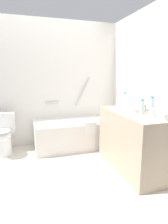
% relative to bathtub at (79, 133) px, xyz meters
% --- Properties ---
extents(ground_plane, '(4.10, 4.10, 0.00)m').
position_rel_bathtub_xyz_m(ground_plane, '(-0.67, -0.84, -0.27)').
color(ground_plane, beige).
extents(wall_back_tiled, '(3.50, 0.10, 2.40)m').
position_rel_bathtub_xyz_m(wall_back_tiled, '(-0.67, 0.41, 0.93)').
color(wall_back_tiled, silver).
rests_on(wall_back_tiled, ground_plane).
extents(wall_right_mirror, '(0.10, 2.80, 2.40)m').
position_rel_bathtub_xyz_m(wall_right_mirror, '(0.93, -0.84, 0.93)').
color(wall_right_mirror, silver).
rests_on(wall_right_mirror, ground_plane).
extents(bathtub, '(1.68, 0.72, 1.33)m').
position_rel_bathtub_xyz_m(bathtub, '(0.00, 0.00, 0.00)').
color(bathtub, white).
rests_on(bathtub, ground_plane).
extents(toilet, '(0.39, 0.51, 0.73)m').
position_rel_bathtub_xyz_m(toilet, '(-1.36, 0.02, 0.07)').
color(toilet, white).
rests_on(toilet, ground_plane).
extents(vanity_counter, '(0.64, 1.26, 0.85)m').
position_rel_bathtub_xyz_m(vanity_counter, '(0.56, -1.08, 0.15)').
color(vanity_counter, tan).
rests_on(vanity_counter, ground_plane).
extents(sink_basin, '(0.33, 0.33, 0.05)m').
position_rel_bathtub_xyz_m(sink_basin, '(0.56, -0.98, 0.60)').
color(sink_basin, white).
rests_on(sink_basin, vanity_counter).
extents(sink_faucet, '(0.11, 0.15, 0.09)m').
position_rel_bathtub_xyz_m(sink_faucet, '(0.75, -0.98, 0.61)').
color(sink_faucet, '#9E9EA3').
rests_on(sink_faucet, vanity_counter).
extents(water_bottle_0, '(0.07, 0.07, 0.20)m').
position_rel_bathtub_xyz_m(water_bottle_0, '(0.55, -1.20, 0.67)').
color(water_bottle_0, silver).
rests_on(water_bottle_0, vanity_counter).
extents(water_bottle_1, '(0.06, 0.06, 0.25)m').
position_rel_bathtub_xyz_m(water_bottle_1, '(0.60, -0.64, 0.69)').
color(water_bottle_1, silver).
rests_on(water_bottle_1, vanity_counter).
extents(water_bottle_2, '(0.06, 0.06, 0.25)m').
position_rel_bathtub_xyz_m(water_bottle_2, '(0.63, -1.31, 0.69)').
color(water_bottle_2, silver).
rests_on(water_bottle_2, vanity_counter).
extents(drinking_glass_0, '(0.08, 0.08, 0.08)m').
position_rel_bathtub_xyz_m(drinking_glass_0, '(0.61, -1.59, 0.61)').
color(drinking_glass_0, white).
rests_on(drinking_glass_0, vanity_counter).
extents(drinking_glass_1, '(0.06, 0.06, 0.10)m').
position_rel_bathtub_xyz_m(drinking_glass_1, '(0.59, -1.40, 0.63)').
color(drinking_glass_1, white).
rests_on(drinking_glass_1, vanity_counter).
extents(drinking_glass_2, '(0.06, 0.06, 0.09)m').
position_rel_bathtub_xyz_m(drinking_glass_2, '(0.64, -0.74, 0.62)').
color(drinking_glass_2, white).
rests_on(drinking_glass_2, vanity_counter).
extents(drinking_glass_3, '(0.08, 0.08, 0.09)m').
position_rel_bathtub_xyz_m(drinking_glass_3, '(0.64, -1.47, 0.62)').
color(drinking_glass_3, white).
rests_on(drinking_glass_3, vanity_counter).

